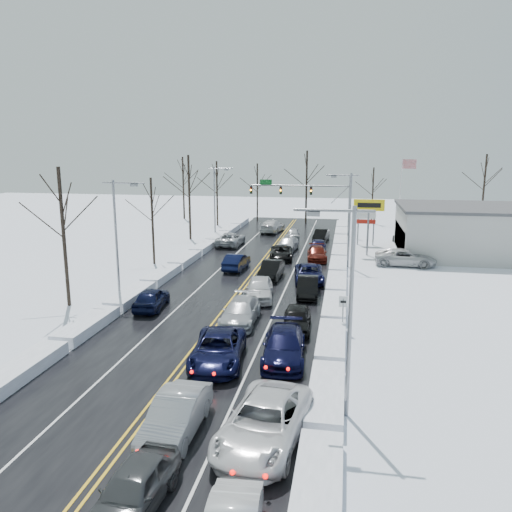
% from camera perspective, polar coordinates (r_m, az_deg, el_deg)
% --- Properties ---
extents(ground, '(160.00, 160.00, 0.00)m').
position_cam_1_polar(ground, '(40.29, -1.80, -4.00)').
color(ground, silver).
rests_on(ground, ground).
extents(road_surface, '(14.00, 84.00, 0.01)m').
position_cam_1_polar(road_surface, '(42.17, -1.22, -3.25)').
color(road_surface, black).
rests_on(road_surface, ground).
extents(snow_bank_left, '(1.59, 72.00, 0.69)m').
position_cam_1_polar(snow_bank_left, '(44.28, -10.92, -2.73)').
color(snow_bank_left, white).
rests_on(snow_bank_left, ground).
extents(snow_bank_right, '(1.59, 72.00, 0.69)m').
position_cam_1_polar(snow_bank_right, '(41.37, 9.17, -3.72)').
color(snow_bank_right, white).
rests_on(snow_bank_right, ground).
extents(traffic_signal_mast, '(13.28, 0.39, 8.00)m').
position_cam_1_polar(traffic_signal_mast, '(66.24, 6.26, 7.10)').
color(traffic_signal_mast, slate).
rests_on(traffic_signal_mast, ground).
extents(tires_plus_sign, '(3.20, 0.34, 6.00)m').
position_cam_1_polar(tires_plus_sign, '(54.23, 12.78, 5.26)').
color(tires_plus_sign, slate).
rests_on(tires_plus_sign, ground).
extents(used_vehicles_sign, '(2.20, 0.22, 4.65)m').
position_cam_1_polar(used_vehicles_sign, '(60.39, 12.49, 4.35)').
color(used_vehicles_sign, slate).
rests_on(used_vehicles_sign, ground).
extents(speed_limit_sign, '(0.55, 0.09, 2.35)m').
position_cam_1_polar(speed_limit_sign, '(31.32, 9.92, -5.81)').
color(speed_limit_sign, slate).
rests_on(speed_limit_sign, ground).
extents(flagpole, '(1.87, 1.20, 10.00)m').
position_cam_1_polar(flagpole, '(68.39, 16.31, 7.22)').
color(flagpole, silver).
rests_on(flagpole, ground).
extents(dealership_building, '(20.40, 12.40, 5.30)m').
position_cam_1_polar(dealership_building, '(58.64, 25.87, 2.54)').
color(dealership_building, '#ADADA8').
rests_on(dealership_building, ground).
extents(streetlight_se, '(3.20, 0.25, 9.00)m').
position_cam_1_polar(streetlight_se, '(20.68, 10.25, -4.54)').
color(streetlight_se, slate).
rests_on(streetlight_se, ground).
extents(streetlight_ne, '(3.20, 0.25, 9.00)m').
position_cam_1_polar(streetlight_ne, '(48.19, 10.44, 4.92)').
color(streetlight_ne, slate).
rests_on(streetlight_ne, ground).
extents(streetlight_sw, '(3.20, 0.25, 9.00)m').
position_cam_1_polar(streetlight_sw, '(38.09, -15.46, 2.82)').
color(streetlight_sw, slate).
rests_on(streetlight_sw, ground).
extents(streetlight_nw, '(3.20, 0.25, 9.00)m').
position_cam_1_polar(streetlight_nw, '(64.26, -4.59, 6.83)').
color(streetlight_nw, slate).
rests_on(streetlight_nw, ground).
extents(tree_left_b, '(4.00, 4.00, 10.00)m').
position_cam_1_polar(tree_left_b, '(37.66, -21.33, 4.90)').
color(tree_left_b, '#2D231C').
rests_on(tree_left_b, ground).
extents(tree_left_c, '(3.40, 3.40, 8.50)m').
position_cam_1_polar(tree_left_c, '(49.77, -11.83, 5.81)').
color(tree_left_c, '#2D231C').
rests_on(tree_left_c, ground).
extents(tree_left_d, '(4.20, 4.20, 10.50)m').
position_cam_1_polar(tree_left_d, '(63.01, -7.67, 8.51)').
color(tree_left_d, '#2D231C').
rests_on(tree_left_d, ground).
extents(tree_left_e, '(3.80, 3.80, 9.50)m').
position_cam_1_polar(tree_left_e, '(74.44, -4.50, 8.57)').
color(tree_left_e, '#2D231C').
rests_on(tree_left_e, ground).
extents(tree_far_a, '(4.00, 4.00, 10.00)m').
position_cam_1_polar(tree_far_a, '(82.23, -8.34, 9.06)').
color(tree_far_a, '#2D231C').
rests_on(tree_far_a, ground).
extents(tree_far_b, '(3.60, 3.60, 9.00)m').
position_cam_1_polar(tree_far_b, '(80.25, 0.15, 8.61)').
color(tree_far_b, '#2D231C').
rests_on(tree_far_b, ground).
extents(tree_far_c, '(4.40, 4.40, 11.00)m').
position_cam_1_polar(tree_far_c, '(77.16, 5.82, 9.45)').
color(tree_far_c, '#2D231C').
rests_on(tree_far_c, ground).
extents(tree_far_d, '(3.40, 3.40, 8.50)m').
position_cam_1_polar(tree_far_d, '(78.60, 13.24, 7.97)').
color(tree_far_d, '#2D231C').
rests_on(tree_far_d, ground).
extents(tree_far_e, '(4.20, 4.20, 10.50)m').
position_cam_1_polar(tree_far_e, '(81.37, 24.71, 8.31)').
color(tree_far_e, '#2D231C').
rests_on(tree_far_e, ground).
extents(queued_car_0, '(2.06, 4.49, 1.49)m').
position_cam_1_polar(queued_car_0, '(18.09, -13.73, -26.39)').
color(queued_car_0, '#3C3F41').
rests_on(queued_car_0, ground).
extents(queued_car_1, '(1.74, 4.93, 1.62)m').
position_cam_1_polar(queued_car_1, '(21.42, -9.06, -19.47)').
color(queued_car_1, '#93969B').
rests_on(queued_car_1, ground).
extents(queued_car_2, '(3.26, 5.96, 1.58)m').
position_cam_1_polar(queued_car_2, '(27.29, -4.35, -12.08)').
color(queued_car_2, black).
rests_on(queued_car_2, ground).
extents(queued_car_3, '(2.26, 5.36, 1.54)m').
position_cam_1_polar(queued_car_3, '(33.03, -1.77, -7.66)').
color(queued_car_3, '#AEB2B7').
rests_on(queued_car_3, ground).
extents(queued_car_4, '(2.64, 5.16, 1.68)m').
position_cam_1_polar(queued_car_4, '(38.07, 0.42, -4.95)').
color(queued_car_4, silver).
rests_on(queued_car_4, ground).
extents(queued_car_5, '(1.81, 4.74, 1.54)m').
position_cam_1_polar(queued_car_5, '(44.19, 1.77, -2.54)').
color(queued_car_5, black).
rests_on(queued_car_5, ground).
extents(queued_car_6, '(2.81, 5.16, 1.37)m').
position_cam_1_polar(queued_car_6, '(51.84, 2.88, -0.35)').
color(queued_car_6, black).
rests_on(queued_car_6, ground).
extents(queued_car_7, '(2.55, 5.23, 1.47)m').
position_cam_1_polar(queued_car_7, '(56.18, 3.60, 0.61)').
color(queued_car_7, '#ACAEB4').
rests_on(queued_car_7, ground).
extents(queued_car_8, '(1.84, 3.99, 1.33)m').
position_cam_1_polar(queued_car_8, '(63.75, 4.27, 1.98)').
color(queued_car_8, '#A4A7AC').
rests_on(queued_car_8, ground).
extents(queued_car_10, '(3.61, 6.46, 1.71)m').
position_cam_1_polar(queued_car_10, '(20.73, 0.93, -20.49)').
color(queued_car_10, silver).
rests_on(queued_car_10, ground).
extents(queued_car_11, '(2.65, 5.65, 1.59)m').
position_cam_1_polar(queued_car_11, '(27.64, 3.19, -11.75)').
color(queued_car_11, black).
rests_on(queued_car_11, ground).
extents(queued_car_12, '(1.97, 4.46, 1.49)m').
position_cam_1_polar(queued_car_12, '(31.87, 4.63, -8.45)').
color(queued_car_12, black).
rests_on(queued_car_12, ground).
extents(queued_car_13, '(1.83, 4.61, 1.49)m').
position_cam_1_polar(queued_car_13, '(39.05, 5.91, -4.58)').
color(queued_car_13, black).
rests_on(queued_car_13, ground).
extents(queued_car_14, '(3.04, 5.50, 1.46)m').
position_cam_1_polar(queued_car_14, '(43.24, 6.06, -2.93)').
color(queued_car_14, black).
rests_on(queued_car_14, ground).
extents(queued_car_15, '(2.38, 4.99, 1.41)m').
position_cam_1_polar(queued_car_15, '(51.64, 6.96, -0.48)').
color(queued_car_15, '#491009').
rests_on(queued_car_15, ground).
extents(queued_car_16, '(1.93, 4.52, 1.52)m').
position_cam_1_polar(queued_car_16, '(55.00, 7.06, 0.29)').
color(queued_car_16, black).
rests_on(queued_car_16, ground).
extents(queued_car_17, '(1.99, 4.55, 1.45)m').
position_cam_1_polar(queued_car_17, '(62.52, 7.45, 1.71)').
color(queued_car_17, black).
rests_on(queued_car_17, ground).
extents(oncoming_car_0, '(1.88, 4.73, 1.53)m').
position_cam_1_polar(oncoming_car_0, '(47.38, -2.23, -1.54)').
color(oncoming_car_0, black).
rests_on(oncoming_car_0, ground).
extents(oncoming_car_1, '(2.77, 5.75, 1.58)m').
position_cam_1_polar(oncoming_car_1, '(59.13, -2.90, 1.20)').
color(oncoming_car_1, '#B0B3B9').
rests_on(oncoming_car_1, ground).
extents(oncoming_car_2, '(3.08, 6.12, 1.71)m').
position_cam_1_polar(oncoming_car_2, '(68.75, 1.87, 2.75)').
color(oncoming_car_2, silver).
rests_on(oncoming_car_2, ground).
extents(oncoming_car_3, '(2.23, 4.64, 1.53)m').
position_cam_1_polar(oncoming_car_3, '(36.67, -11.80, -5.89)').
color(oncoming_car_3, black).
rests_on(oncoming_car_3, ground).
extents(parked_car_0, '(6.00, 3.05, 1.63)m').
position_cam_1_polar(parked_car_0, '(51.02, 16.67, -1.06)').
color(parked_car_0, '#BDBDBF').
rests_on(parked_car_0, ground).
extents(parked_car_1, '(2.54, 5.72, 1.63)m').
position_cam_1_polar(parked_car_1, '(55.56, 19.05, -0.17)').
color(parked_car_1, '#444749').
rests_on(parked_car_1, ground).
extents(parked_car_2, '(2.09, 4.33, 1.43)m').
position_cam_1_polar(parked_car_2, '(62.66, 16.30, 1.34)').
color(parked_car_2, black).
rests_on(parked_car_2, ground).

